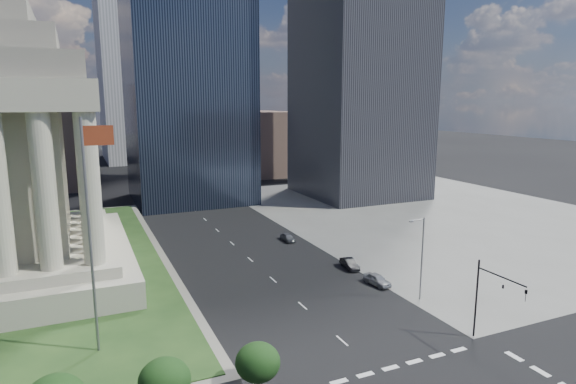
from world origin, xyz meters
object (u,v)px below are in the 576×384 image
traffic_signal_ne (492,293)px  parked_sedan_far (288,237)px  street_lamp_north (421,254)px  parked_sedan_mid (350,264)px  flagpole (91,224)px  parked_sedan_near (377,280)px

traffic_signal_ne → parked_sedan_far: traffic_signal_ne is taller
street_lamp_north → parked_sedan_mid: street_lamp_north is taller
parked_sedan_mid → parked_sedan_far: size_ratio=1.10×
flagpole → street_lamp_north: 35.95m
street_lamp_north → parked_sedan_far: street_lamp_north is taller
street_lamp_north → parked_sedan_near: street_lamp_north is taller
parked_sedan_near → parked_sedan_mid: size_ratio=1.01×
traffic_signal_ne → parked_sedan_near: size_ratio=1.92×
parked_sedan_far → street_lamp_north: bearing=-80.9°
parked_sedan_near → parked_sedan_mid: bearing=82.4°
traffic_signal_ne → street_lamp_north: size_ratio=0.80×
flagpole → traffic_signal_ne: bearing=-16.7°
parked_sedan_mid → parked_sedan_far: 16.01m
flagpole → street_lamp_north: size_ratio=2.00×
flagpole → street_lamp_north: bearing=1.6°
traffic_signal_ne → parked_sedan_mid: (-1.00, 24.02, -4.57)m
street_lamp_north → parked_sedan_far: (-4.33, 28.53, -5.02)m
traffic_signal_ne → parked_sedan_near: (-1.00, 17.24, -4.54)m
street_lamp_north → parked_sedan_near: (-1.83, 5.94, -4.95)m
traffic_signal_ne → parked_sedan_near: bearing=93.3°
traffic_signal_ne → street_lamp_north: bearing=85.8°
flagpole → parked_sedan_mid: flagpole is taller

